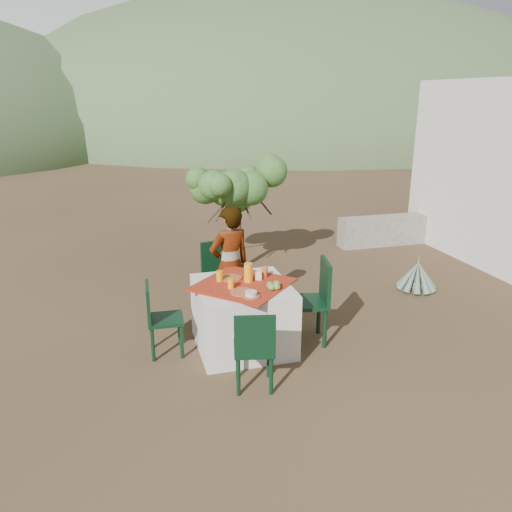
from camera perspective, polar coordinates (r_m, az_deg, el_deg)
The scene contains 24 objects.
ground at distance 5.78m, azimuth 2.88°, elevation -10.45°, with size 160.00×160.00×0.00m, color #3C2A1B.
table at distance 5.65m, azimuth -1.50°, elevation -6.82°, with size 1.30×1.30×0.76m.
chair_far at distance 6.46m, azimuth -4.04°, elevation -2.14°, with size 0.52×0.52×0.96m.
chair_near at distance 4.81m, azimuth -0.20°, elevation -10.36°, with size 0.46×0.46×0.84m.
chair_left at distance 5.56m, azimuth -11.06°, elevation -6.72°, with size 0.40×0.40×0.82m.
chair_right at distance 5.75m, azimuth 6.68°, elevation -4.69°, with size 0.53×0.53×0.98m.
person at distance 6.13m, azimuth -3.01°, elevation -1.07°, with size 0.55×0.36×1.50m, color #8C6651.
shrub_tree at distance 7.94m, azimuth -1.83°, elevation 7.33°, with size 1.38×1.36×1.62m.
agave at distance 7.69m, azimuth 17.93°, elevation -2.23°, with size 0.58×0.59×0.62m.
stone_wall at distance 10.05m, azimuth 16.44°, elevation 2.97°, with size 2.60×0.35×0.55m, color #9C9588.
hill_near_right at distance 43.12m, azimuth 2.99°, elevation 14.26°, with size 48.00×48.00×20.00m, color #3E5630.
hill_far_center at distance 56.93m, azimuth -18.52°, elevation 14.28°, with size 60.00×60.00×24.00m, color gray.
hill_far_right at distance 58.89m, azimuth 15.17°, elevation 14.67°, with size 36.00×36.00×14.00m, color gray.
plate_far at distance 5.66m, azimuth -2.88°, elevation -2.50°, with size 0.25×0.25×0.01m, color brown.
plate_near at distance 5.26m, azimuth -1.63°, elevation -4.14°, with size 0.25×0.25×0.01m, color brown.
glass_far at distance 5.57m, azimuth -4.19°, elevation -2.29°, with size 0.07×0.07×0.12m, color #FF9B10.
glass_near at distance 5.36m, azimuth -2.89°, elevation -3.15°, with size 0.07×0.07×0.11m, color #FF9B10.
juice_pitcher at distance 5.52m, azimuth -0.88°, elevation -1.91°, with size 0.10×0.10×0.21m, color #FF9B10.
bowl_plate at distance 5.16m, azimuth -0.56°, elevation -4.60°, with size 0.19×0.19×0.01m, color brown.
white_bowl at distance 5.14m, azimuth -0.56°, elevation -4.30°, with size 0.12×0.12×0.05m, color silver.
jar_left at distance 5.66m, azimuth 0.91°, elevation -1.98°, with size 0.07×0.07×0.10m, color orange.
jar_right at distance 5.74m, azimuth 1.06°, elevation -1.73°, with size 0.06×0.06×0.10m, color orange.
napkin_holder at distance 5.60m, azimuth 0.28°, elevation -2.25°, with size 0.08×0.04×0.10m, color silver.
fruit_cluster at distance 5.34m, azimuth 2.03°, elevation -3.42°, with size 0.16×0.15×0.08m.
Camera 1 is at (-1.64, -4.81, 2.74)m, focal length 35.00 mm.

